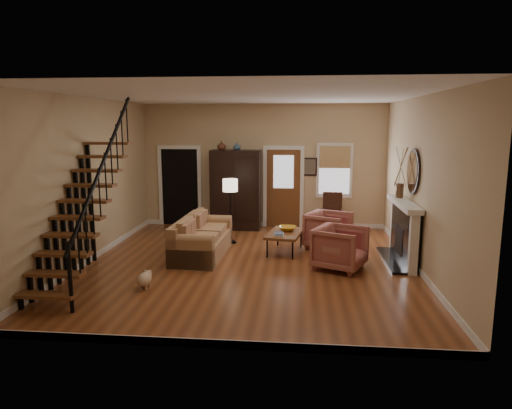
# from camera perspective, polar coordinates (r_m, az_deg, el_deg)

# --- Properties ---
(room) EXTENTS (7.00, 7.33, 3.30)m
(room) POSITION_cam_1_polar(r_m,az_deg,el_deg) (10.66, -2.06, 3.20)
(room) COLOR brown
(room) RESTS_ON ground
(staircase) EXTENTS (0.94, 2.80, 3.20)m
(staircase) POSITION_cam_1_polar(r_m,az_deg,el_deg) (8.40, -21.13, 1.33)
(staircase) COLOR brown
(staircase) RESTS_ON ground
(fireplace) EXTENTS (0.33, 1.95, 2.30)m
(fireplace) POSITION_cam_1_polar(r_m,az_deg,el_deg) (9.70, 18.20, -2.59)
(fireplace) COLOR black
(fireplace) RESTS_ON ground
(armoire) EXTENTS (1.30, 0.60, 2.10)m
(armoire) POSITION_cam_1_polar(r_m,az_deg,el_deg) (12.12, -2.54, 1.85)
(armoire) COLOR black
(armoire) RESTS_ON ground
(vase_a) EXTENTS (0.24, 0.24, 0.25)m
(vase_a) POSITION_cam_1_polar(r_m,az_deg,el_deg) (11.96, -4.32, 7.38)
(vase_a) COLOR #4C2619
(vase_a) RESTS_ON armoire
(vase_b) EXTENTS (0.20, 0.20, 0.21)m
(vase_b) POSITION_cam_1_polar(r_m,az_deg,el_deg) (11.90, -2.41, 7.29)
(vase_b) COLOR #334C60
(vase_b) RESTS_ON armoire
(sofa) EXTENTS (0.98, 2.15, 0.79)m
(sofa) POSITION_cam_1_polar(r_m,az_deg,el_deg) (9.78, -6.75, -4.11)
(sofa) COLOR #A7774B
(sofa) RESTS_ON ground
(coffee_table) EXTENTS (0.87, 1.26, 0.45)m
(coffee_table) POSITION_cam_1_polar(r_m,az_deg,el_deg) (10.03, 3.62, -4.72)
(coffee_table) COLOR brown
(coffee_table) RESTS_ON ground
(bowl) EXTENTS (0.40, 0.40, 0.10)m
(bowl) POSITION_cam_1_polar(r_m,az_deg,el_deg) (10.11, 3.95, -3.02)
(bowl) COLOR orange
(bowl) RESTS_ON coffee_table
(books) EXTENTS (0.21, 0.29, 0.05)m
(books) POSITION_cam_1_polar(r_m,az_deg,el_deg) (9.68, 2.87, -3.72)
(books) COLOR beige
(books) RESTS_ON coffee_table
(armchair_left) EXTENTS (1.20, 1.19, 0.83)m
(armchair_left) POSITION_cam_1_polar(r_m,az_deg,el_deg) (8.97, 10.47, -5.36)
(armchair_left) COLOR maroon
(armchair_left) RESTS_ON ground
(armchair_right) EXTENTS (1.19, 1.18, 0.83)m
(armchair_right) POSITION_cam_1_polar(r_m,az_deg,el_deg) (10.39, 9.05, -3.21)
(armchair_right) COLOR maroon
(armchair_right) RESTS_ON ground
(floor_lamp) EXTENTS (0.45, 0.45, 1.52)m
(floor_lamp) POSITION_cam_1_polar(r_m,az_deg,el_deg) (10.68, -3.21, -0.85)
(floor_lamp) COLOR black
(floor_lamp) RESTS_ON ground
(side_chair) EXTENTS (0.54, 0.54, 1.02)m
(side_chair) POSITION_cam_1_polar(r_m,az_deg,el_deg) (11.93, 9.57, -1.04)
(side_chair) COLOR #351B10
(side_chair) RESTS_ON ground
(dog) EXTENTS (0.24, 0.40, 0.28)m
(dog) POSITION_cam_1_polar(r_m,az_deg,el_deg) (8.11, -13.75, -9.20)
(dog) COLOR beige
(dog) RESTS_ON ground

